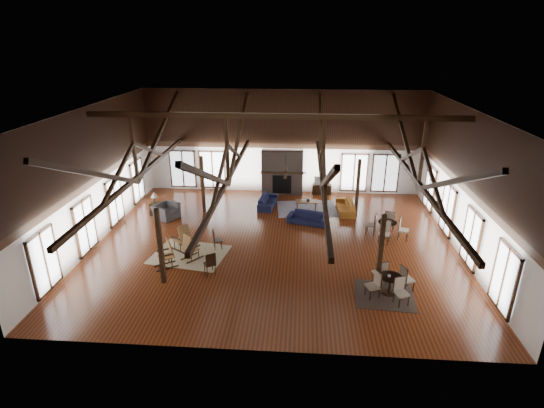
# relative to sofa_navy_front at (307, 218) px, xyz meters

# --- Properties ---
(floor) EXTENTS (16.00, 16.00, 0.00)m
(floor) POSITION_rel_sofa_navy_front_xyz_m (-1.48, -2.39, -0.29)
(floor) COLOR brown
(floor) RESTS_ON ground
(ceiling) EXTENTS (16.00, 14.00, 0.02)m
(ceiling) POSITION_rel_sofa_navy_front_xyz_m (-1.48, -2.39, 5.71)
(ceiling) COLOR black
(ceiling) RESTS_ON wall_back
(wall_back) EXTENTS (16.00, 0.02, 6.00)m
(wall_back) POSITION_rel_sofa_navy_front_xyz_m (-1.48, 4.61, 2.71)
(wall_back) COLOR white
(wall_back) RESTS_ON floor
(wall_front) EXTENTS (16.00, 0.02, 6.00)m
(wall_front) POSITION_rel_sofa_navy_front_xyz_m (-1.48, -9.39, 2.71)
(wall_front) COLOR white
(wall_front) RESTS_ON floor
(wall_left) EXTENTS (0.02, 14.00, 6.00)m
(wall_left) POSITION_rel_sofa_navy_front_xyz_m (-9.48, -2.39, 2.71)
(wall_left) COLOR white
(wall_left) RESTS_ON floor
(wall_right) EXTENTS (0.02, 14.00, 6.00)m
(wall_right) POSITION_rel_sofa_navy_front_xyz_m (6.52, -2.39, 2.71)
(wall_right) COLOR white
(wall_right) RESTS_ON floor
(roof_truss) EXTENTS (15.60, 14.07, 3.14)m
(roof_truss) POSITION_rel_sofa_navy_front_xyz_m (-1.48, -2.39, 3.74)
(roof_truss) COLOR #331F0E
(roof_truss) RESTS_ON wall_back
(post_grid) EXTENTS (8.16, 7.16, 3.05)m
(post_grid) POSITION_rel_sofa_navy_front_xyz_m (-1.48, -2.39, 1.24)
(post_grid) COLOR #331F0E
(post_grid) RESTS_ON floor
(fireplace) EXTENTS (2.50, 0.69, 2.60)m
(fireplace) POSITION_rel_sofa_navy_front_xyz_m (-1.48, 4.28, 1.00)
(fireplace) COLOR #6B5A51
(fireplace) RESTS_ON floor
(ceiling_fan) EXTENTS (1.60, 1.60, 0.75)m
(ceiling_fan) POSITION_rel_sofa_navy_front_xyz_m (-0.98, -3.39, 3.45)
(ceiling_fan) COLOR black
(ceiling_fan) RESTS_ON roof_truss
(sofa_navy_front) EXTENTS (2.09, 1.27, 0.57)m
(sofa_navy_front) POSITION_rel_sofa_navy_front_xyz_m (0.00, 0.00, 0.00)
(sofa_navy_front) COLOR #131735
(sofa_navy_front) RESTS_ON floor
(sofa_navy_left) EXTENTS (2.07, 1.01, 0.58)m
(sofa_navy_left) POSITION_rel_sofa_navy_front_xyz_m (-2.16, 2.12, 0.01)
(sofa_navy_left) COLOR #131734
(sofa_navy_left) RESTS_ON floor
(sofa_orange) EXTENTS (2.10, 0.90, 0.60)m
(sofa_orange) POSITION_rel_sofa_navy_front_xyz_m (2.03, 1.64, 0.02)
(sofa_orange) COLOR #A0611F
(sofa_orange) RESTS_ON floor
(coffee_table) EXTENTS (1.18, 0.62, 0.45)m
(coffee_table) POSITION_rel_sofa_navy_front_xyz_m (-0.04, 1.90, 0.10)
(coffee_table) COLOR brown
(coffee_table) RESTS_ON floor
(vase) EXTENTS (0.23, 0.23, 0.20)m
(vase) POSITION_rel_sofa_navy_front_xyz_m (0.04, 1.82, 0.26)
(vase) COLOR #B2B2B2
(vase) RESTS_ON coffee_table
(armchair) EXTENTS (1.49, 1.42, 0.75)m
(armchair) POSITION_rel_sofa_navy_front_xyz_m (-7.23, 0.12, 0.09)
(armchair) COLOR #363639
(armchair) RESTS_ON floor
(side_table_lamp) EXTENTS (0.49, 0.49, 1.25)m
(side_table_lamp) POSITION_rel_sofa_navy_front_xyz_m (-7.94, 0.55, 0.19)
(side_table_lamp) COLOR black
(side_table_lamp) RESTS_ON floor
(rocking_chair_a) EXTENTS (1.05, 0.93, 1.20)m
(rocking_chair_a) POSITION_rel_sofa_navy_front_xyz_m (-5.43, -3.27, 0.28)
(rocking_chair_a) COLOR #A1743D
(rocking_chair_a) RESTS_ON floor
(rocking_chair_b) EXTENTS (0.92, 0.98, 1.14)m
(rocking_chair_b) POSITION_rel_sofa_navy_front_xyz_m (-4.93, -4.07, 0.25)
(rocking_chair_b) COLOR #A1743D
(rocking_chair_b) RESTS_ON floor
(rocking_chair_c) EXTENTS (1.03, 0.90, 1.17)m
(rocking_chair_c) POSITION_rel_sofa_navy_front_xyz_m (-5.67, -4.67, 0.27)
(rocking_chair_c) COLOR #A1743D
(rocking_chair_c) RESTS_ON floor
(side_chair_a) EXTENTS (0.47, 0.47, 0.88)m
(side_chair_a) POSITION_rel_sofa_navy_front_xyz_m (-4.03, -3.04, 0.23)
(side_chair_a) COLOR black
(side_chair_a) RESTS_ON floor
(side_chair_b) EXTENTS (0.56, 0.56, 0.96)m
(side_chair_b) POSITION_rel_sofa_navy_front_xyz_m (-3.81, -5.21, 0.27)
(side_chair_b) COLOR black
(side_chair_b) RESTS_ON floor
(cafe_table_near) EXTENTS (1.92, 1.92, 0.99)m
(cafe_table_near) POSITION_rel_sofa_navy_front_xyz_m (2.95, -6.03, 0.21)
(cafe_table_near) COLOR black
(cafe_table_near) RESTS_ON floor
(cafe_table_far) EXTENTS (2.01, 2.01, 1.03)m
(cafe_table_far) POSITION_rel_sofa_navy_front_xyz_m (3.69, -1.24, 0.23)
(cafe_table_far) COLOR black
(cafe_table_far) RESTS_ON floor
(cup_near) EXTENTS (0.14, 0.14, 0.09)m
(cup_near) POSITION_rel_sofa_navy_front_xyz_m (2.88, -6.09, 0.48)
(cup_near) COLOR #B2B2B2
(cup_near) RESTS_ON cafe_table_near
(cup_far) EXTENTS (0.16, 0.16, 0.11)m
(cup_far) POSITION_rel_sofa_navy_front_xyz_m (3.70, -1.33, 0.51)
(cup_far) COLOR #B2B2B2
(cup_far) RESTS_ON cafe_table_far
(tv_console) EXTENTS (1.11, 0.42, 0.56)m
(tv_console) POSITION_rel_sofa_navy_front_xyz_m (0.87, 4.36, -0.01)
(tv_console) COLOR black
(tv_console) RESTS_ON floor
(television) EXTENTS (0.91, 0.20, 0.52)m
(television) POSITION_rel_sofa_navy_front_xyz_m (0.88, 4.36, 0.53)
(television) COLOR #B2B2B2
(television) RESTS_ON tv_console
(rug_tan) EXTENTS (3.39, 2.86, 0.01)m
(rug_tan) POSITION_rel_sofa_navy_front_xyz_m (-5.07, -3.66, -0.28)
(rug_tan) COLOR tan
(rug_tan) RESTS_ON floor
(rug_navy) EXTENTS (3.39, 2.69, 0.01)m
(rug_navy) POSITION_rel_sofa_navy_front_xyz_m (-0.01, 1.89, -0.28)
(rug_navy) COLOR #181A43
(rug_navy) RESTS_ON floor
(rug_dark) EXTENTS (2.25, 2.07, 0.01)m
(rug_dark) POSITION_rel_sofa_navy_front_xyz_m (2.76, -6.17, -0.28)
(rug_dark) COLOR black
(rug_dark) RESTS_ON floor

